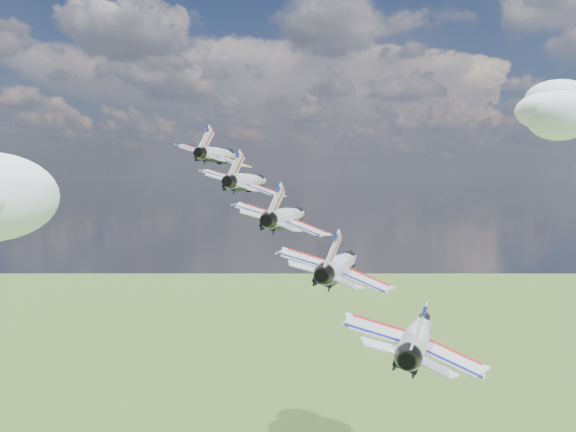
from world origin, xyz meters
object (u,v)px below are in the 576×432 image
(jet_3, at_px, (341,264))
(jet_4, at_px, (418,334))
(jet_1, at_px, (249,181))
(jet_0, at_px, (220,154))
(jet_2, at_px, (288,216))

(jet_3, height_order, jet_4, jet_3)
(jet_1, bearing_deg, jet_0, 130.57)
(jet_2, xyz_separation_m, jet_4, (14.49, -17.31, -6.90))
(jet_3, bearing_deg, jet_0, 130.57)
(jet_2, bearing_deg, jet_4, -49.43)
(jet_4, bearing_deg, jet_2, 130.57)
(jet_3, distance_m, jet_4, 11.80)
(jet_1, height_order, jet_2, jet_1)
(jet_1, bearing_deg, jet_4, -49.43)
(jet_2, xyz_separation_m, jet_3, (7.25, -8.66, -3.45))
(jet_1, relative_size, jet_4, 1.00)
(jet_2, height_order, jet_3, jet_2)
(jet_1, height_order, jet_4, jet_1)
(jet_1, relative_size, jet_2, 1.00)
(jet_0, xyz_separation_m, jet_4, (28.99, -34.63, -13.79))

